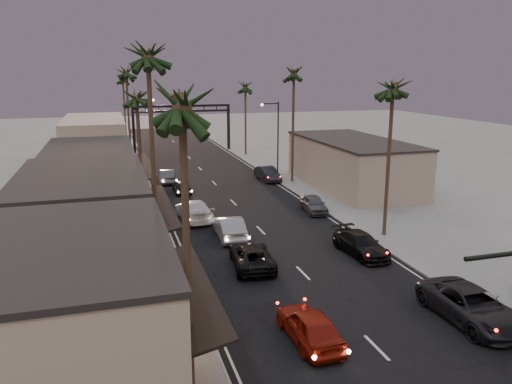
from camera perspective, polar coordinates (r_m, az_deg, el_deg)
ground at (r=50.68m, az=-3.41°, el=-0.39°), size 200.00×200.00×0.00m
road at (r=55.43m, az=-4.58°, el=0.81°), size 14.00×120.00×0.02m
sidewalk_left at (r=61.18m, az=-14.70°, el=1.67°), size 5.00×92.00×0.12m
sidewalk_right at (r=64.51m, az=2.40°, el=2.70°), size 5.00×92.00×0.12m
storefront_near at (r=22.15m, az=-20.46°, el=-12.56°), size 8.00×12.00×5.50m
storefront_mid at (r=35.29m, az=-19.08°, el=-2.72°), size 8.00×14.00×5.50m
storefront_far at (r=50.92m, az=-18.38°, el=1.89°), size 8.00×16.00×5.00m
storefront_dist at (r=73.55m, az=-17.95°, el=5.72°), size 8.00×20.00×6.00m
building_right at (r=54.94m, az=10.94°, el=3.15°), size 8.00×18.00×5.00m
arch at (r=79.00m, az=-8.47°, el=8.57°), size 15.20×0.40×7.27m
streetlight_right at (r=56.32m, az=2.26°, el=6.54°), size 2.13×0.30×9.00m
streetlight_left at (r=66.43m, az=-12.93°, el=7.28°), size 2.13×0.30×9.00m
palm_la at (r=17.13m, az=-8.51°, el=10.95°), size 3.20×3.20×13.20m
palm_lb at (r=30.07m, az=-12.29°, el=15.55°), size 3.20×3.20×15.20m
palm_lc at (r=44.05m, az=-13.55°, el=10.95°), size 3.20×3.20×12.20m
palm_ld at (r=62.99m, az=-14.66°, el=13.33°), size 3.20×3.20×14.20m
palm_ra at (r=37.49m, az=15.44°, el=11.95°), size 3.20×3.20×13.20m
palm_rb at (r=55.53m, az=4.36°, el=13.75°), size 3.20×3.20×14.20m
palm_rc at (r=74.59m, az=-1.23°, el=12.22°), size 3.20×3.20×12.20m
palm_far at (r=85.99m, az=-15.01°, el=12.60°), size 3.20×3.20×13.20m
oncoming_red at (r=23.91m, az=6.14°, el=-14.94°), size 2.01×4.76×1.61m
oncoming_pickup at (r=32.11m, az=-0.48°, el=-7.33°), size 3.05×5.57×1.48m
oncoming_silver at (r=37.55m, az=-3.02°, el=-4.05°), size 2.08×5.19×1.68m
oncoming_white at (r=42.39m, az=-7.08°, el=-2.07°), size 2.75×5.97×1.69m
oncoming_dgrey at (r=51.95m, az=-8.46°, el=0.62°), size 1.67×4.09×1.39m
oncoming_grey_far at (r=57.17m, az=-10.09°, el=1.80°), size 2.22×4.76×1.51m
curbside_near at (r=27.66m, az=23.41°, el=-11.83°), size 2.88×6.12×1.69m
curbside_black at (r=34.95m, az=11.88°, el=-5.85°), size 2.53×5.33×1.50m
curbside_grey at (r=44.72m, az=6.62°, el=-1.37°), size 2.23×4.51×1.48m
curbside_far at (r=57.36m, az=1.34°, el=2.10°), size 1.98×4.95×1.60m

